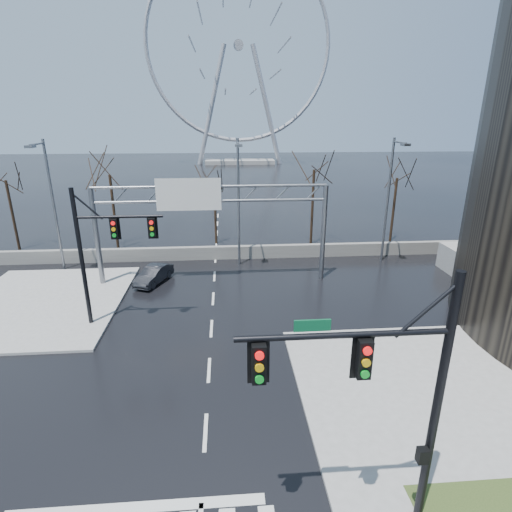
{
  "coord_description": "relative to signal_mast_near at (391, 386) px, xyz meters",
  "views": [
    {
      "loc": [
        1.0,
        -12.37,
        11.41
      ],
      "look_at": [
        2.64,
        8.95,
        4.0
      ],
      "focal_mm": 28.0,
      "sensor_mm": 36.0,
      "label": 1
    }
  ],
  "objects": [
    {
      "name": "ground",
      "position": [
        -5.14,
        4.04,
        -4.87
      ],
      "size": [
        260.0,
        260.0,
        0.0
      ],
      "primitive_type": "plane",
      "color": "black",
      "rests_on": "ground"
    },
    {
      "name": "sidewalk_right_ext",
      "position": [
        4.86,
        6.04,
        -4.8
      ],
      "size": [
        12.0,
        10.0,
        0.15
      ],
      "primitive_type": "cube",
      "color": "gray",
      "rests_on": "ground"
    },
    {
      "name": "sidewalk_far",
      "position": [
        -16.14,
        16.04,
        -4.8
      ],
      "size": [
        10.0,
        12.0,
        0.15
      ],
      "primitive_type": "cube",
      "color": "gray",
      "rests_on": "ground"
    },
    {
      "name": "barrier_wall",
      "position": [
        -5.14,
        24.04,
        -4.32
      ],
      "size": [
        52.0,
        0.5,
        1.1
      ],
      "primitive_type": "cube",
      "color": "slate",
      "rests_on": "ground"
    },
    {
      "name": "signal_mast_near",
      "position": [
        0.0,
        0.0,
        0.0
      ],
      "size": [
        5.52,
        0.41,
        8.0
      ],
      "color": "black",
      "rests_on": "ground"
    },
    {
      "name": "signal_mast_far",
      "position": [
        -11.01,
        13.0,
        -0.04
      ],
      "size": [
        4.72,
        0.41,
        8.0
      ],
      "color": "black",
      "rests_on": "ground"
    },
    {
      "name": "sign_gantry",
      "position": [
        -5.52,
        19.0,
        0.31
      ],
      "size": [
        16.36,
        0.4,
        7.6
      ],
      "color": "slate",
      "rests_on": "ground"
    },
    {
      "name": "streetlight_left",
      "position": [
        -17.14,
        22.2,
        1.01
      ],
      "size": [
        0.5,
        2.55,
        10.0
      ],
      "color": "slate",
      "rests_on": "ground"
    },
    {
      "name": "streetlight_mid",
      "position": [
        -3.14,
        22.2,
        1.01
      ],
      "size": [
        0.5,
        2.55,
        10.0
      ],
      "color": "slate",
      "rests_on": "ground"
    },
    {
      "name": "streetlight_right",
      "position": [
        8.86,
        22.2,
        1.01
      ],
      "size": [
        0.5,
        2.55,
        10.0
      ],
      "color": "slate",
      "rests_on": "ground"
    },
    {
      "name": "tree_far_left",
      "position": [
        -23.14,
        28.04,
        0.7
      ],
      "size": [
        3.5,
        3.5,
        7.0
      ],
      "color": "black",
      "rests_on": "ground"
    },
    {
      "name": "tree_left",
      "position": [
        -14.14,
        27.54,
        1.1
      ],
      "size": [
        3.75,
        3.75,
        7.5
      ],
      "color": "black",
      "rests_on": "ground"
    },
    {
      "name": "tree_center",
      "position": [
        -5.14,
        28.54,
        0.3
      ],
      "size": [
        3.25,
        3.25,
        6.5
      ],
      "color": "black",
      "rests_on": "ground"
    },
    {
      "name": "tree_right",
      "position": [
        3.86,
        27.54,
        1.34
      ],
      "size": [
        3.9,
        3.9,
        7.8
      ],
      "color": "black",
      "rests_on": "ground"
    },
    {
      "name": "tree_far_right",
      "position": [
        11.86,
        28.04,
        0.54
      ],
      "size": [
        3.4,
        3.4,
        6.8
      ],
      "color": "black",
      "rests_on": "ground"
    },
    {
      "name": "ferris_wheel",
      "position": [
        -0.14,
        99.04,
        21.26
      ],
      "size": [
        45.0,
        6.0,
        50.91
      ],
      "color": "gray",
      "rests_on": "ground"
    },
    {
      "name": "car",
      "position": [
        -9.51,
        19.13,
        -4.26
      ],
      "size": [
        2.59,
        3.92,
        1.22
      ],
      "primitive_type": "imported",
      "rotation": [
        0.0,
        0.0,
        -0.39
      ],
      "color": "black",
      "rests_on": "ground"
    }
  ]
}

